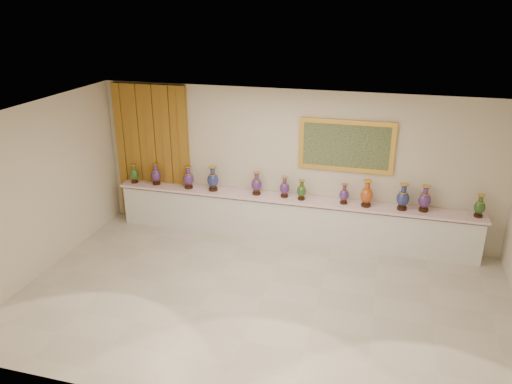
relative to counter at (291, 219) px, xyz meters
The scene contains 16 objects.
ground 2.31m from the counter, 90.00° to the right, with size 8.00×8.00×0.00m, color beige.
room 2.65m from the counter, behind, with size 8.00×8.00×8.00m.
counter is the anchor object (origin of this frame).
vase_0 3.46m from the counter, behind, with size 0.19×0.19×0.41m.
vase_1 2.98m from the counter, behind, with size 0.21×0.21×0.45m.
vase_2 2.26m from the counter, behind, with size 0.26×0.26×0.48m.
vase_3 1.77m from the counter, behind, with size 0.28×0.28×0.51m.
vase_4 0.98m from the counter, behind, with size 0.24×0.24×0.47m.
vase_5 0.67m from the counter, behind, with size 0.26×0.26×0.43m.
vase_6 0.68m from the counter, 12.35° to the right, with size 0.21×0.21×0.40m.
vase_7 1.22m from the counter, ahead, with size 0.19×0.19×0.40m.
vase_8 1.61m from the counter, ahead, with size 0.31×0.31×0.52m.
vase_9 2.23m from the counter, ahead, with size 0.30×0.30×0.51m.
vase_10 2.59m from the counter, ahead, with size 0.28×0.28×0.50m.
vase_11 3.51m from the counter, ahead, with size 0.22×0.22×0.43m.
label_card 1.33m from the counter, behind, with size 0.10×0.06×0.00m, color white.
Camera 1 is at (1.74, -6.74, 4.62)m, focal length 35.00 mm.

